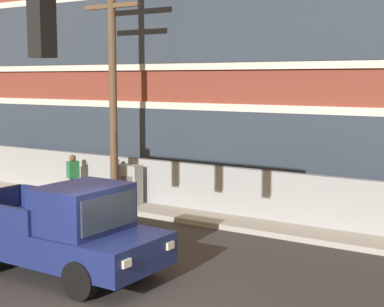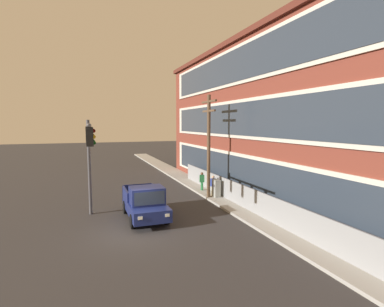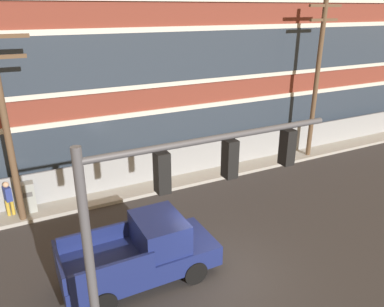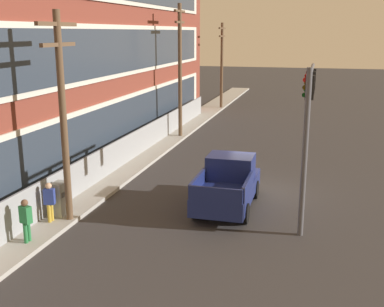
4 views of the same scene
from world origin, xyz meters
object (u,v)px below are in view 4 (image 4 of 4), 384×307
object	(u,v)px
utility_pole_far_east	(222,61)
pedestrian_by_fence	(26,219)
utility_pole_midblock	(180,66)
electrical_cabinet	(60,201)
pedestrian_near_cabinet	(50,201)
traffic_signal_mast	(309,106)
utility_pole_near_corner	(63,109)
pickup_truck_navy	(228,185)

from	to	relation	value
utility_pole_far_east	pedestrian_by_fence	bearing A→B (deg)	179.34
utility_pole_midblock	pedestrian_by_fence	size ratio (longest dim) A/B	5.29
electrical_cabinet	pedestrian_near_cabinet	bearing A→B (deg)	177.57
traffic_signal_mast	electrical_cabinet	xyz separation A→B (m)	(-2.79, 9.16, -3.66)
traffic_signal_mast	electrical_cabinet	bearing A→B (deg)	106.93
utility_pole_far_east	utility_pole_near_corner	bearing A→B (deg)	-180.00
utility_pole_near_corner	utility_pole_far_east	xyz separation A→B (m)	(29.04, 0.00, 0.03)
pickup_truck_navy	electrical_cabinet	size ratio (longest dim) A/B	3.37
traffic_signal_mast	utility_pole_midblock	distance (m)	15.44
utility_pole_near_corner	utility_pole_midblock	size ratio (longest dim) A/B	0.88
utility_pole_near_corner	electrical_cabinet	world-z (taller)	utility_pole_near_corner
electrical_cabinet	traffic_signal_mast	bearing A→B (deg)	-73.07
pedestrian_near_cabinet	electrical_cabinet	bearing A→B (deg)	-2.43
utility_pole_far_east	pedestrian_by_fence	world-z (taller)	utility_pole_far_east
traffic_signal_mast	pedestrian_near_cabinet	bearing A→B (deg)	110.70
electrical_cabinet	pedestrian_by_fence	xyz separation A→B (m)	(-2.53, -0.18, 0.23)
pickup_truck_navy	utility_pole_midblock	bearing A→B (deg)	24.62
pickup_truck_navy	utility_pole_midblock	xyz separation A→B (m)	(12.45, 5.71, 3.92)
traffic_signal_mast	utility_pole_midblock	world-z (taller)	utility_pole_midblock
traffic_signal_mast	utility_pole_far_east	size ratio (longest dim) A/B	0.77
pickup_truck_navy	electrical_cabinet	xyz separation A→B (m)	(-3.02, 6.08, -0.22)
electrical_cabinet	pedestrian_near_cabinet	distance (m)	0.72
utility_pole_near_corner	pedestrian_by_fence	distance (m)	4.13
pickup_truck_navy	utility_pole_far_east	xyz separation A→B (m)	(25.75, 5.55, 3.48)
pedestrian_near_cabinet	pickup_truck_navy	bearing A→B (deg)	-58.80
utility_pole_near_corner	pedestrian_near_cabinet	size ratio (longest dim) A/B	4.68
pickup_truck_navy	pedestrian_near_cabinet	xyz separation A→B (m)	(-3.70, 6.11, 0.00)
pickup_truck_navy	pedestrian_near_cabinet	size ratio (longest dim) A/B	2.98
utility_pole_far_east	electrical_cabinet	bearing A→B (deg)	178.93
pedestrian_near_cabinet	pedestrian_by_fence	xyz separation A→B (m)	(-1.84, -0.21, 0.00)
pedestrian_by_fence	traffic_signal_mast	bearing A→B (deg)	-59.39
traffic_signal_mast	utility_pole_near_corner	size ratio (longest dim) A/B	0.77
utility_pole_midblock	utility_pole_near_corner	bearing A→B (deg)	-179.41
utility_pole_midblock	electrical_cabinet	xyz separation A→B (m)	(-15.47, 0.38, -4.14)
pedestrian_by_fence	utility_pole_midblock	bearing A→B (deg)	-0.63
electrical_cabinet	utility_pole_near_corner	bearing A→B (deg)	-116.80
pickup_truck_navy	pedestrian_near_cabinet	bearing A→B (deg)	121.20
traffic_signal_mast	pickup_truck_navy	size ratio (longest dim) A/B	1.21
pedestrian_by_fence	pedestrian_near_cabinet	bearing A→B (deg)	6.43
utility_pole_near_corner	pedestrian_by_fence	bearing A→B (deg)	170.93
utility_pole_near_corner	electrical_cabinet	size ratio (longest dim) A/B	5.29
utility_pole_far_east	electrical_cabinet	distance (m)	29.01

